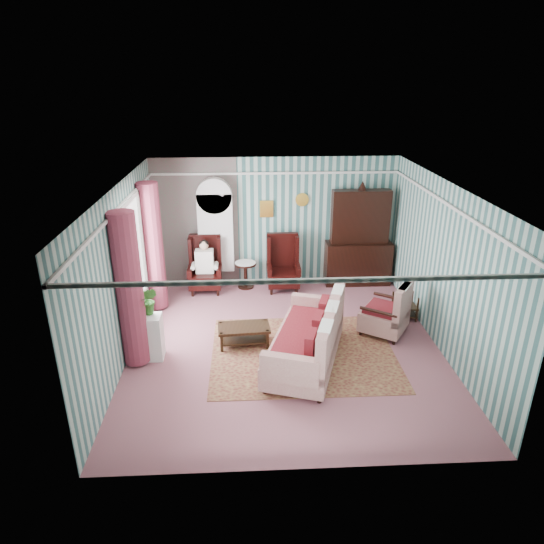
{
  "coord_description": "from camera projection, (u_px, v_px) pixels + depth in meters",
  "views": [
    {
      "loc": [
        -0.64,
        -7.63,
        4.58
      ],
      "look_at": [
        -0.2,
        0.6,
        1.19
      ],
      "focal_mm": 32.0,
      "sensor_mm": 36.0,
      "label": 1
    }
  ],
  "objects": [
    {
      "name": "potted_plant_b",
      "position": [
        149.0,
        301.0,
        8.11
      ],
      "size": [
        0.32,
        0.28,
        0.5
      ],
      "primitive_type": "imported",
      "rotation": [
        0.0,
        0.0,
        -0.22
      ],
      "color": "#204E18",
      "rests_on": "plant_stand"
    },
    {
      "name": "sofa",
      "position": [
        305.0,
        334.0,
        8.06
      ],
      "size": [
        1.75,
        2.51,
        1.11
      ],
      "primitive_type": "cube",
      "rotation": [
        0.0,
        0.0,
        1.26
      ],
      "color": "beige",
      "rests_on": "floor"
    },
    {
      "name": "rug",
      "position": [
        303.0,
        353.0,
        8.55
      ],
      "size": [
        3.2,
        2.6,
        0.01
      ],
      "primitive_type": "cube",
      "color": "#4D1921",
      "rests_on": "floor"
    },
    {
      "name": "dresser_hutch",
      "position": [
        360.0,
        235.0,
        10.97
      ],
      "size": [
        1.5,
        0.56,
        2.36
      ],
      "primitive_type": "cube",
      "color": "black",
      "rests_on": "floor"
    },
    {
      "name": "plant_stand",
      "position": [
        146.0,
        337.0,
        8.27
      ],
      "size": [
        0.55,
        0.35,
        0.8
      ],
      "primitive_type": "cube",
      "color": "white",
      "rests_on": "floor"
    },
    {
      "name": "nest_table",
      "position": [
        405.0,
        306.0,
        9.67
      ],
      "size": [
        0.45,
        0.38,
        0.54
      ],
      "primitive_type": "cube",
      "color": "black",
      "rests_on": "floor"
    },
    {
      "name": "floor",
      "position": [
        285.0,
        345.0,
        8.82
      ],
      "size": [
        6.0,
        6.0,
        0.0
      ],
      "primitive_type": "plane",
      "color": "#844C57",
      "rests_on": "ground"
    },
    {
      "name": "bookcase",
      "position": [
        216.0,
        238.0,
        10.95
      ],
      "size": [
        0.8,
        0.28,
        2.24
      ],
      "primitive_type": "cube",
      "color": "silver",
      "rests_on": "floor"
    },
    {
      "name": "room_shell",
      "position": [
        249.0,
        237.0,
        8.19
      ],
      "size": [
        5.53,
        6.02,
        2.91
      ],
      "color": "#35615E",
      "rests_on": "ground"
    },
    {
      "name": "potted_plant_c",
      "position": [
        143.0,
        303.0,
        8.15
      ],
      "size": [
        0.27,
        0.27,
        0.4
      ],
      "primitive_type": "imported",
      "rotation": [
        0.0,
        0.0,
        -0.23
      ],
      "color": "#205119",
      "rests_on": "plant_stand"
    },
    {
      "name": "wingback_left",
      "position": [
        205.0,
        265.0,
        10.77
      ],
      "size": [
        0.76,
        0.8,
        1.25
      ],
      "primitive_type": "cube",
      "color": "black",
      "rests_on": "floor"
    },
    {
      "name": "seated_woman",
      "position": [
        205.0,
        267.0,
        10.78
      ],
      "size": [
        0.44,
        0.4,
        1.18
      ],
      "primitive_type": null,
      "color": "silver",
      "rests_on": "floor"
    },
    {
      "name": "wingback_right",
      "position": [
        283.0,
        264.0,
        10.85
      ],
      "size": [
        0.76,
        0.8,
        1.25
      ],
      "primitive_type": "cube",
      "color": "black",
      "rests_on": "floor"
    },
    {
      "name": "round_side_table",
      "position": [
        246.0,
        275.0,
        11.07
      ],
      "size": [
        0.5,
        0.5,
        0.6
      ],
      "primitive_type": "cylinder",
      "color": "black",
      "rests_on": "floor"
    },
    {
      "name": "floral_armchair",
      "position": [
        385.0,
        309.0,
        9.05
      ],
      "size": [
        1.18,
        1.18,
        1.0
      ],
      "primitive_type": "cube",
      "rotation": [
        0.0,
        0.0,
        0.98
      ],
      "color": "beige",
      "rests_on": "floor"
    },
    {
      "name": "potted_plant_a",
      "position": [
        138.0,
        308.0,
        7.91
      ],
      "size": [
        0.45,
        0.4,
        0.45
      ],
      "primitive_type": "imported",
      "rotation": [
        0.0,
        0.0,
        0.14
      ],
      "color": "#204F18",
      "rests_on": "plant_stand"
    },
    {
      "name": "coffee_table",
      "position": [
        244.0,
        336.0,
        8.74
      ],
      "size": [
        0.96,
        0.56,
        0.38
      ],
      "primitive_type": "cube",
      "rotation": [
        0.0,
        0.0,
        0.07
      ],
      "color": "black",
      "rests_on": "floor"
    }
  ]
}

